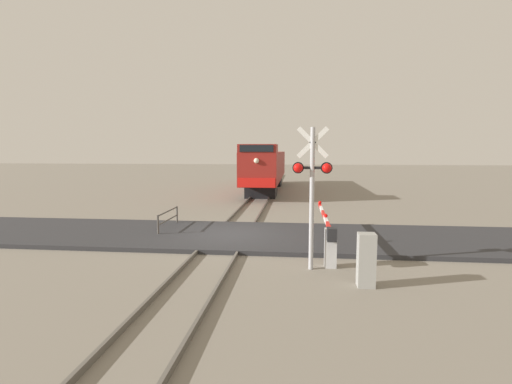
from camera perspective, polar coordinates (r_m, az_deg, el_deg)
ground_plane at (r=16.06m, az=-3.88°, el=-6.79°), size 160.00×160.00×0.00m
rail_track_left at (r=16.18m, az=-6.40°, el=-6.45°), size 0.08×80.00×0.15m
rail_track_right at (r=15.93m, az=-1.32°, el=-6.61°), size 0.08×80.00×0.15m
road_surface at (r=16.04m, az=-3.88°, el=-6.50°), size 36.00×5.32×0.17m
locomotive at (r=34.18m, az=1.53°, el=3.70°), size 2.71×17.16×4.02m
crossing_signal at (r=11.53m, az=8.36°, el=1.66°), size 1.18×0.33×4.33m
crossing_gate at (r=13.11m, az=10.68°, el=-6.11°), size 0.36×6.87×1.32m
utility_cabinet at (r=10.71m, az=16.11°, el=-9.73°), size 0.46×0.42×1.44m
guard_railing at (r=17.55m, az=-12.96°, el=-3.75°), size 0.08×2.61×0.95m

